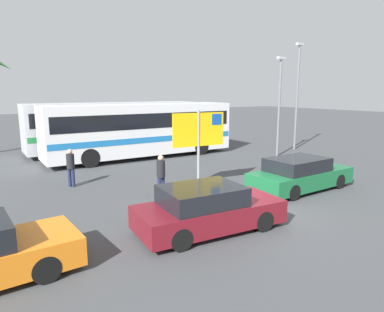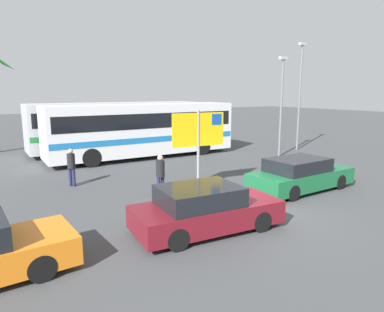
% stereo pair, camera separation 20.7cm
% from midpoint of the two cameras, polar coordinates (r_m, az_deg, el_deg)
% --- Properties ---
extents(ground, '(120.00, 120.00, 0.00)m').
position_cam_midpoint_polar(ground, '(11.83, 8.81, -8.81)').
color(ground, '#424447').
extents(bus_front_coach, '(11.21, 2.57, 3.17)m').
position_cam_midpoint_polar(bus_front_coach, '(20.79, -8.60, 4.63)').
color(bus_front_coach, white).
rests_on(bus_front_coach, ground).
extents(bus_rear_coach, '(11.21, 2.57, 3.17)m').
position_cam_midpoint_polar(bus_rear_coach, '(23.63, -12.83, 5.19)').
color(bus_rear_coach, silver).
rests_on(bus_rear_coach, ground).
extents(ferry_sign, '(2.19, 0.29, 3.20)m').
position_cam_midpoint_polar(ferry_sign, '(13.48, 0.83, 3.87)').
color(ferry_sign, gray).
rests_on(ferry_sign, ground).
extents(car_green, '(4.58, 1.89, 1.32)m').
position_cam_midpoint_polar(car_green, '(14.48, 16.99, -2.92)').
color(car_green, '#196638').
rests_on(car_green, ground).
extents(car_maroon, '(4.33, 2.09, 1.32)m').
position_cam_midpoint_polar(car_maroon, '(9.87, 1.95, -8.75)').
color(car_maroon, maroon).
rests_on(car_maroon, ground).
extents(pedestrian_near_sign, '(0.32, 0.32, 1.61)m').
position_cam_midpoint_polar(pedestrian_near_sign, '(12.88, -5.60, -2.76)').
color(pedestrian_near_sign, '#1E2347').
rests_on(pedestrian_near_sign, ground).
extents(pedestrian_by_bus, '(0.32, 0.32, 1.59)m').
position_cam_midpoint_polar(pedestrian_by_bus, '(15.13, -19.76, -1.38)').
color(pedestrian_by_bus, '#1E2347').
rests_on(pedestrian_by_bus, ground).
extents(lamp_post_left_side, '(0.56, 0.20, 5.90)m').
position_cam_midpoint_polar(lamp_post_left_side, '(21.42, 13.94, 8.59)').
color(lamp_post_left_side, slate).
rests_on(lamp_post_left_side, ground).
extents(lamp_post_right_side, '(0.56, 0.20, 7.01)m').
position_cam_midpoint_polar(lamp_post_right_side, '(24.37, 16.74, 9.99)').
color(lamp_post_right_side, slate).
rests_on(lamp_post_right_side, ground).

